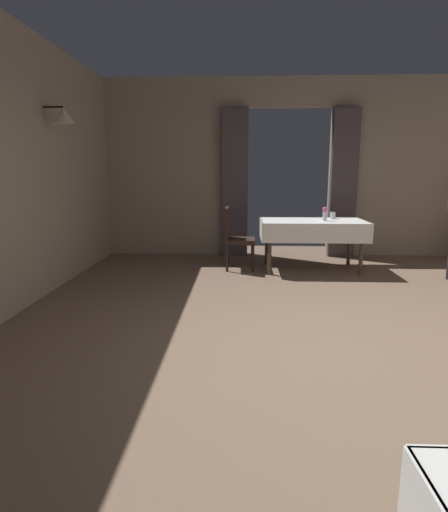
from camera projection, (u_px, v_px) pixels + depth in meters
The scene contains 6 objects.
ground at pixel (338, 351), 3.55m from camera, with size 10.08×10.08×0.00m, color #7A604C.
wall_back at pixel (289, 168), 7.35m from camera, with size 6.40×0.27×3.00m.
dining_table_mid at pixel (312, 226), 6.34m from camera, with size 1.53×0.93×0.75m.
chair_mid_left at pixel (235, 235), 6.42m from camera, with size 0.44×0.44×0.93m.
flower_vase_mid at pixel (325, 213), 6.20m from camera, with size 0.07×0.07×0.20m.
glass_mid_b at pixel (333, 215), 6.48m from camera, with size 0.08×0.08×0.10m, color silver.
Camera 1 is at (-0.81, -3.36, 1.47)m, focal length 30.07 mm.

